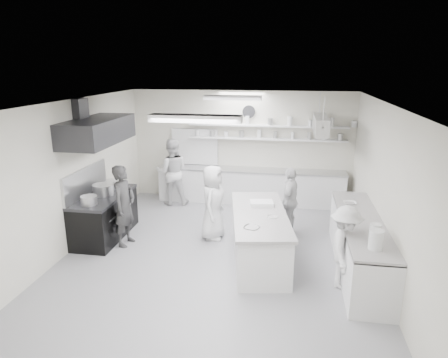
% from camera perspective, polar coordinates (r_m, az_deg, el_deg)
% --- Properties ---
extents(floor, '(6.00, 7.00, 0.02)m').
position_cam_1_polar(floor, '(8.21, -0.72, -10.57)').
color(floor, '#9A9A9F').
rests_on(floor, ground).
extents(ceiling, '(6.00, 7.00, 0.02)m').
position_cam_1_polar(ceiling, '(7.37, -0.80, 10.93)').
color(ceiling, silver).
rests_on(ceiling, wall_back).
extents(wall_back, '(6.00, 0.04, 3.00)m').
position_cam_1_polar(wall_back, '(11.02, 2.46, 4.67)').
color(wall_back, beige).
rests_on(wall_back, floor).
extents(wall_front, '(6.00, 0.04, 3.00)m').
position_cam_1_polar(wall_front, '(4.50, -8.82, -12.93)').
color(wall_front, beige).
rests_on(wall_front, floor).
extents(wall_left, '(0.04, 7.00, 3.00)m').
position_cam_1_polar(wall_left, '(8.68, -20.65, 0.53)').
color(wall_left, beige).
rests_on(wall_left, floor).
extents(wall_right, '(0.04, 7.00, 3.00)m').
position_cam_1_polar(wall_right, '(7.73, 21.71, -1.41)').
color(wall_right, beige).
rests_on(wall_right, floor).
extents(stove, '(0.80, 1.80, 0.90)m').
position_cam_1_polar(stove, '(9.15, -16.59, -5.26)').
color(stove, black).
rests_on(stove, floor).
extents(exhaust_hood, '(0.85, 2.00, 0.50)m').
position_cam_1_polar(exhaust_hood, '(8.66, -17.59, 6.55)').
color(exhaust_hood, '#292A2D').
rests_on(exhaust_hood, wall_left).
extents(back_counter, '(5.00, 0.60, 0.92)m').
position_cam_1_polar(back_counter, '(10.95, 3.76, -1.03)').
color(back_counter, silver).
rests_on(back_counter, floor).
extents(shelf_lower, '(4.20, 0.26, 0.04)m').
position_cam_1_polar(shelf_lower, '(10.78, 6.10, 5.70)').
color(shelf_lower, silver).
rests_on(shelf_lower, wall_back).
extents(shelf_upper, '(4.20, 0.26, 0.04)m').
position_cam_1_polar(shelf_upper, '(10.73, 6.15, 7.54)').
color(shelf_upper, silver).
rests_on(shelf_upper, wall_back).
extents(pass_through_window, '(1.30, 0.04, 1.00)m').
position_cam_1_polar(pass_through_window, '(11.24, -4.17, 4.61)').
color(pass_through_window, black).
rests_on(pass_through_window, wall_back).
extents(wall_clock, '(0.32, 0.05, 0.32)m').
position_cam_1_polar(wall_clock, '(10.81, 3.56, 9.54)').
color(wall_clock, silver).
rests_on(wall_clock, wall_back).
extents(right_counter, '(0.74, 3.30, 0.94)m').
position_cam_1_polar(right_counter, '(7.83, 18.70, -8.95)').
color(right_counter, silver).
rests_on(right_counter, floor).
extents(pot_rack, '(0.30, 1.60, 0.40)m').
position_cam_1_polar(pot_rack, '(9.75, 13.55, 7.53)').
color(pot_rack, '#B4B5B8').
rests_on(pot_rack, ceiling).
extents(light_fixture_front, '(1.30, 0.25, 0.10)m').
position_cam_1_polar(light_fixture_front, '(5.62, -4.07, 8.59)').
color(light_fixture_front, silver).
rests_on(light_fixture_front, ceiling).
extents(light_fixture_rear, '(1.30, 0.25, 0.10)m').
position_cam_1_polar(light_fixture_rear, '(9.15, 1.23, 11.47)').
color(light_fixture_rear, silver).
rests_on(light_fixture_rear, ceiling).
extents(prep_island, '(1.31, 2.58, 0.91)m').
position_cam_1_polar(prep_island, '(7.82, 5.02, -8.27)').
color(prep_island, silver).
rests_on(prep_island, floor).
extents(stove_pot, '(0.45, 0.45, 0.28)m').
position_cam_1_polar(stove_pot, '(9.00, -16.76, -1.59)').
color(stove_pot, '#B4B5B8').
rests_on(stove_pot, stove).
extents(cook_stove, '(0.48, 0.67, 1.71)m').
position_cam_1_polar(cook_stove, '(8.53, -14.00, -3.70)').
color(cook_stove, '#2F2F2F').
rests_on(cook_stove, floor).
extents(cook_back, '(1.00, 0.85, 1.79)m').
position_cam_1_polar(cook_back, '(10.79, -7.39, 1.01)').
color(cook_back, silver).
rests_on(cook_back, floor).
extents(cook_island_left, '(0.59, 0.84, 1.63)m').
position_cam_1_polar(cook_island_left, '(8.60, -1.59, -3.34)').
color(cook_island_left, silver).
rests_on(cook_island_left, floor).
extents(cook_island_right, '(0.60, 0.95, 1.51)m').
position_cam_1_polar(cook_island_right, '(9.02, 9.37, -3.02)').
color(cook_island_right, silver).
rests_on(cook_island_right, floor).
extents(cook_right, '(0.69, 1.01, 1.44)m').
position_cam_1_polar(cook_right, '(7.08, 16.76, -9.29)').
color(cook_right, silver).
rests_on(cook_right, floor).
extents(bowl_island_a, '(0.34, 0.34, 0.07)m').
position_cam_1_polar(bowl_island_a, '(6.98, 3.94, -6.99)').
color(bowl_island_a, '#B4B5B8').
rests_on(bowl_island_a, prep_island).
extents(bowl_island_b, '(0.20, 0.20, 0.06)m').
position_cam_1_polar(bowl_island_b, '(7.46, 6.88, -5.53)').
color(bowl_island_b, silver).
rests_on(bowl_island_b, prep_island).
extents(bowl_right, '(0.28, 0.28, 0.06)m').
position_cam_1_polar(bowl_right, '(8.45, 17.45, -3.34)').
color(bowl_right, silver).
rests_on(bowl_right, right_counter).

